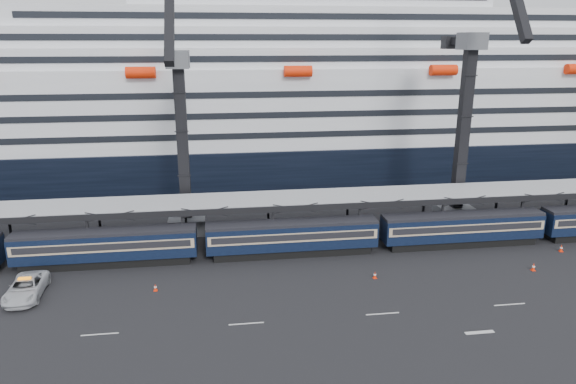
% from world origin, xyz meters
% --- Properties ---
extents(ground, '(260.00, 260.00, 0.00)m').
position_xyz_m(ground, '(0.00, 0.00, 0.00)').
color(ground, black).
rests_on(ground, ground).
extents(lane_markings, '(111.00, 4.27, 0.02)m').
position_xyz_m(lane_markings, '(8.15, -5.23, 0.01)').
color(lane_markings, beige).
rests_on(lane_markings, ground).
extents(train, '(133.05, 3.00, 4.05)m').
position_xyz_m(train, '(-4.65, 10.00, 2.20)').
color(train, black).
rests_on(train, ground).
extents(canopy, '(130.00, 6.25, 5.53)m').
position_xyz_m(canopy, '(0.00, 14.00, 5.25)').
color(canopy, '#93969B').
rests_on(canopy, ground).
extents(cruise_ship, '(214.09, 28.84, 34.00)m').
position_xyz_m(cruise_ship, '(-1.08, 45.99, 12.34)').
color(cruise_ship, black).
rests_on(cruise_ship, ground).
extents(crane_dark_near, '(4.50, 17.75, 35.08)m').
position_xyz_m(crane_dark_near, '(-20.00, 18.59, 11.93)').
color(crane_dark_near, '#46494D').
rests_on(crane_dark_near, ground).
extents(crane_dark_mid, '(4.50, 18.24, 39.64)m').
position_xyz_m(crane_dark_mid, '(15.00, 17.59, 13.36)').
color(crane_dark_mid, '#46494D').
rests_on(crane_dark_mid, ground).
extents(pickup_truck, '(3.28, 6.59, 1.79)m').
position_xyz_m(pickup_truck, '(-34.12, 3.64, 0.90)').
color(pickup_truck, '#B8BAC0').
rests_on(pickup_truck, ground).
extents(traffic_cone_c, '(0.37, 0.37, 0.74)m').
position_xyz_m(traffic_cone_c, '(-22.29, 3.17, 0.36)').
color(traffic_cone_c, '#FF2A08').
rests_on(traffic_cone_c, ground).
extents(traffic_cone_d, '(0.37, 0.37, 0.74)m').
position_xyz_m(traffic_cone_d, '(-0.59, 2.90, 0.37)').
color(traffic_cone_d, '#FF2A08').
rests_on(traffic_cone_d, ground).
extents(traffic_cone_e, '(0.43, 0.43, 0.86)m').
position_xyz_m(traffic_cone_e, '(22.47, 6.60, 0.42)').
color(traffic_cone_e, '#FF2A08').
rests_on(traffic_cone_e, ground).
extents(traffic_cone_f, '(0.42, 0.42, 0.84)m').
position_xyz_m(traffic_cone_f, '(16.37, 2.40, 0.42)').
color(traffic_cone_f, '#FF2A08').
rests_on(traffic_cone_f, ground).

